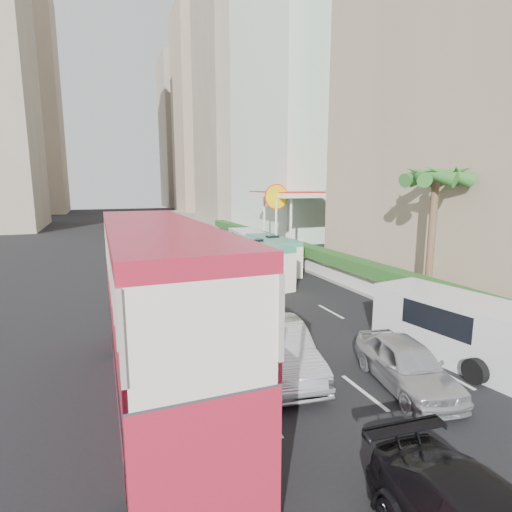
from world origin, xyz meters
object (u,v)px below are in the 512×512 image
double_decker_bus (159,313)px  car_silver_lane_a (278,372)px  panel_van_near (454,326)px  van_asset (232,273)px  minibus_far (272,254)px  shell_station (296,221)px  panel_van_far (248,244)px  palm_tree (431,240)px  minibus_near (255,262)px  car_silver_lane_b (405,386)px

double_decker_bus → car_silver_lane_a: size_ratio=2.19×
panel_van_near → van_asset: bearing=92.6°
minibus_far → shell_station: shell_station is taller
van_asset → shell_station: (9.02, 8.11, 2.75)m
panel_van_far → panel_van_near: bearing=-85.3°
double_decker_bus → shell_station: size_ratio=1.38×
panel_van_far → shell_station: (5.66, 2.22, 1.63)m
shell_station → palm_tree: bearing=-96.6°
minibus_far → palm_tree: 11.45m
minibus_near → minibus_far: bearing=40.2°
minibus_far → panel_van_near: minibus_far is taller
car_silver_lane_a → shell_station: shell_station is taller
car_silver_lane_b → minibus_far: minibus_far is taller
car_silver_lane_a → palm_tree: bearing=28.6°
car_silver_lane_b → palm_tree: bearing=53.4°
van_asset → shell_station: 12.44m
car_silver_lane_a → van_asset: (3.19, 14.74, 0.00)m
van_asset → panel_van_far: panel_van_far is taller
minibus_near → shell_station: 14.25m
car_silver_lane_a → minibus_near: bearing=80.0°
palm_tree → shell_station: palm_tree is taller
car_silver_lane_b → minibus_far: (2.88, 16.68, 1.22)m
palm_tree → double_decker_bus: bearing=-163.8°
double_decker_bus → panel_van_far: double_decker_bus is taller
panel_van_far → car_silver_lane_b: bearing=-93.0°
car_silver_lane_b → panel_van_near: (3.14, 1.15, 1.11)m
minibus_near → palm_tree: 10.20m
minibus_near → panel_van_far: bearing=63.0°
panel_van_far → shell_station: 6.30m
panel_van_near → double_decker_bus: bearing=165.8°
minibus_far → shell_station: (6.14, 8.47, 1.53)m
panel_van_far → minibus_near: bearing=-102.4°
car_silver_lane_b → shell_station: bearing=81.6°
car_silver_lane_b → minibus_near: 13.92m
panel_van_far → shell_station: size_ratio=0.70×
double_decker_bus → car_silver_lane_b: double_decker_bus is taller
minibus_near → panel_van_far: minibus_near is taller
car_silver_lane_a → palm_tree: 11.24m
van_asset → minibus_far: 3.15m
shell_station → car_silver_lane_b: bearing=-109.7°
car_silver_lane_a → van_asset: size_ratio=0.97×
palm_tree → shell_station: (2.20, 19.00, -0.63)m
minibus_near → shell_station: (8.56, 11.30, 1.43)m
van_asset → panel_van_far: (3.36, 5.88, 1.12)m
double_decker_bus → panel_van_far: size_ratio=1.96×
minibus_near → minibus_far: minibus_near is taller
minibus_near → minibus_far: size_ratio=1.09×
minibus_near → car_silver_lane_a: bearing=-116.8°
panel_van_near → shell_station: bearing=67.6°
minibus_near → shell_station: size_ratio=0.75×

